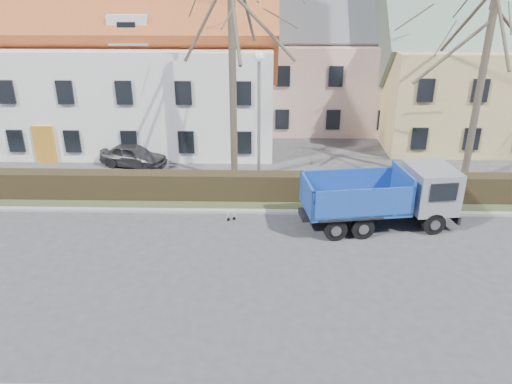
{
  "coord_description": "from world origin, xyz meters",
  "views": [
    {
      "loc": [
        -0.27,
        -15.91,
        9.98
      ],
      "look_at": [
        -0.74,
        3.3,
        1.6
      ],
      "focal_mm": 35.0,
      "sensor_mm": 36.0,
      "label": 1
    }
  ],
  "objects_px": {
    "dump_truck": "(374,198)",
    "streetlight": "(259,125)",
    "parked_car_a": "(133,155)",
    "cart_frame": "(227,215)"
  },
  "relations": [
    {
      "from": "parked_car_a",
      "to": "streetlight",
      "type": "bearing_deg",
      "value": -99.24
    },
    {
      "from": "dump_truck",
      "to": "streetlight",
      "type": "relative_size",
      "value": 0.96
    },
    {
      "from": "streetlight",
      "to": "parked_car_a",
      "type": "height_order",
      "value": "streetlight"
    },
    {
      "from": "dump_truck",
      "to": "streetlight",
      "type": "distance_m",
      "value": 6.47
    },
    {
      "from": "dump_truck",
      "to": "streetlight",
      "type": "bearing_deg",
      "value": 135.57
    },
    {
      "from": "dump_truck",
      "to": "cart_frame",
      "type": "distance_m",
      "value": 6.36
    },
    {
      "from": "dump_truck",
      "to": "cart_frame",
      "type": "height_order",
      "value": "dump_truck"
    },
    {
      "from": "streetlight",
      "to": "parked_car_a",
      "type": "relative_size",
      "value": 1.83
    },
    {
      "from": "cart_frame",
      "to": "parked_car_a",
      "type": "distance_m",
      "value": 8.92
    },
    {
      "from": "streetlight",
      "to": "cart_frame",
      "type": "xyz_separation_m",
      "value": [
        -1.31,
        -3.28,
        -3.2
      ]
    }
  ]
}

